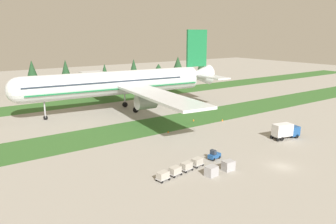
% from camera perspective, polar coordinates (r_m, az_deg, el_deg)
% --- Properties ---
extents(ground_plane, '(400.00, 400.00, 0.00)m').
position_cam_1_polar(ground_plane, '(65.17, 18.94, -8.85)').
color(ground_plane, gray).
extents(grass_strip_near, '(320.00, 14.39, 0.01)m').
position_cam_1_polar(grass_strip_near, '(90.29, -0.30, -1.92)').
color(grass_strip_near, '#336028').
rests_on(grass_strip_near, ground).
extents(grass_strip_far, '(320.00, 14.39, 0.01)m').
position_cam_1_polar(grass_strip_far, '(125.03, -11.10, 2.15)').
color(grass_strip_far, '#336028').
rests_on(grass_strip_far, ground).
extents(airliner, '(65.82, 81.36, 24.96)m').
position_cam_1_polar(airliner, '(104.13, -7.90, 5.04)').
color(airliner, silver).
rests_on(airliner, ground).
extents(baggage_tug, '(2.77, 1.69, 1.97)m').
position_cam_1_polar(baggage_tug, '(65.50, 7.91, -7.34)').
color(baggage_tug, '#1E4C8E').
rests_on(baggage_tug, ground).
extents(cargo_dolly_lead, '(2.41, 1.83, 1.55)m').
position_cam_1_polar(cargo_dolly_lead, '(61.81, 5.02, -8.45)').
color(cargo_dolly_lead, '#A3A3A8').
rests_on(cargo_dolly_lead, ground).
extents(cargo_dolly_second, '(2.41, 1.83, 1.55)m').
position_cam_1_polar(cargo_dolly_second, '(59.79, 3.19, -9.19)').
color(cargo_dolly_second, '#A3A3A8').
rests_on(cargo_dolly_second, ground).
extents(cargo_dolly_third, '(2.41, 1.83, 1.55)m').
position_cam_1_polar(cargo_dolly_third, '(57.84, 1.22, -9.98)').
color(cargo_dolly_third, '#A3A3A8').
rests_on(cargo_dolly_third, ground).
extents(cargo_dolly_fourth, '(2.41, 1.83, 1.55)m').
position_cam_1_polar(cargo_dolly_fourth, '(55.98, -0.90, -10.80)').
color(cargo_dolly_fourth, '#A3A3A8').
rests_on(cargo_dolly_fourth, ground).
extents(catering_truck, '(7.26, 3.56, 3.58)m').
position_cam_1_polar(catering_truck, '(81.50, 19.47, -2.98)').
color(catering_truck, '#1E4C8E').
rests_on(catering_truck, ground).
extents(ground_crew_marshaller, '(0.38, 0.46, 1.74)m').
position_cam_1_polar(ground_crew_marshaller, '(84.45, 18.32, -3.04)').
color(ground_crew_marshaller, black).
rests_on(ground_crew_marshaller, ground).
extents(uld_container_0, '(2.16, 1.81, 1.75)m').
position_cam_1_polar(uld_container_0, '(58.19, 7.44, -10.00)').
color(uld_container_0, '#A3A3A8').
rests_on(uld_container_0, ground).
extents(uld_container_1, '(2.09, 1.71, 1.76)m').
position_cam_1_polar(uld_container_1, '(60.90, 10.29, -9.01)').
color(uld_container_1, '#A3A3A8').
rests_on(uld_container_1, ground).
extents(taxiway_marker_0, '(0.44, 0.44, 0.59)m').
position_cam_1_polar(taxiway_marker_0, '(93.60, 9.32, -1.36)').
color(taxiway_marker_0, orange).
rests_on(taxiway_marker_0, ground).
extents(taxiway_marker_1, '(0.44, 0.44, 0.50)m').
position_cam_1_polar(taxiway_marker_1, '(81.78, 0.02, -3.38)').
color(taxiway_marker_1, orange).
rests_on(taxiway_marker_1, ground).
extents(taxiway_marker_2, '(0.44, 0.44, 0.53)m').
position_cam_1_polar(taxiway_marker_2, '(92.73, 4.39, -1.38)').
color(taxiway_marker_2, orange).
rests_on(taxiway_marker_2, ground).
extents(distant_tree_line, '(164.35, 9.33, 12.61)m').
position_cam_1_polar(distant_tree_line, '(158.44, -15.73, 6.83)').
color(distant_tree_line, '#4C3823').
rests_on(distant_tree_line, ground).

